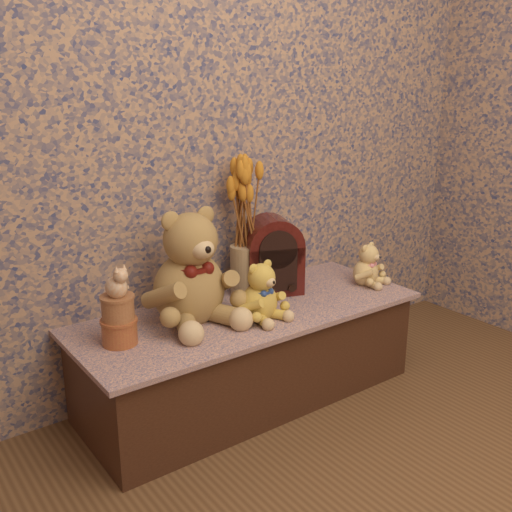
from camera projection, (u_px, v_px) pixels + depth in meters
The scene contains 10 objects.
display_shelf at pixel (249, 354), 2.45m from camera, with size 1.44×0.57×0.39m, color navy.
teddy_large at pixel (188, 261), 2.24m from camera, with size 0.38×0.45×0.47m, color olive, non-canonical shape.
teddy_medium at pixel (259, 288), 2.28m from camera, with size 0.20×0.23×0.25m, color gold, non-canonical shape.
teddy_small at pixel (366, 262), 2.67m from camera, with size 0.16×0.19×0.21m, color tan, non-canonical shape.
cathedral_radio at pixel (272, 254), 2.56m from camera, with size 0.24×0.18×0.34m, color #3A0D0A, non-canonical shape.
ceramic_vase at pixel (245, 270), 2.54m from camera, with size 0.13×0.13×0.22m, color tan.
dried_stalks at pixel (245, 194), 2.44m from camera, with size 0.23×0.23×0.44m, color orange, non-canonical shape.
biscuit_tin_lower at pixel (120, 332), 2.08m from camera, with size 0.12×0.12×0.09m, color #B77D35.
biscuit_tin_upper at pixel (118, 308), 2.06m from camera, with size 0.11×0.11×0.09m, color tan.
cat_figurine at pixel (116, 280), 2.02m from camera, with size 0.09×0.10×0.12m, color silver, non-canonical shape.
Camera 1 is at (-1.29, -0.59, 1.30)m, focal length 41.58 mm.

